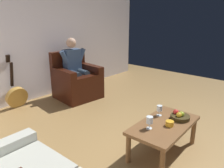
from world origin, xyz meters
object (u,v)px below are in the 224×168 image
coffee_table (164,128)px  wine_glass_near (159,109)px  fruit_bowl (180,116)px  candle_jar (170,123)px  wine_glass_far (150,121)px  armchair (77,82)px  person_seated (76,66)px  guitar (17,96)px

coffee_table → wine_glass_near: wine_glass_near is taller
fruit_bowl → candle_jar: bearing=-2.0°
wine_glass_near → fruit_bowl: wine_glass_near is taller
wine_glass_far → wine_glass_near: bearing=-166.7°
armchair → person_seated: (-0.00, -0.01, 0.34)m
person_seated → guitar: (1.11, -0.43, -0.45)m
person_seated → coffee_table: 2.48m
guitar → fruit_bowl: guitar is taller
wine_glass_far → candle_jar: wine_glass_far is taller
person_seated → fruit_bowl: size_ratio=5.12×
fruit_bowl → armchair: bearing=-97.6°
armchair → candle_jar: (0.59, 2.45, 0.10)m
fruit_bowl → wine_glass_far: bearing=-18.5°
fruit_bowl → candle_jar: (0.26, -0.01, -0.01)m
armchair → fruit_bowl: 2.49m
armchair → guitar: bearing=-16.1°
person_seated → armchair: bearing=90.0°
person_seated → wine_glass_far: (0.81, 2.31, -0.17)m
fruit_bowl → candle_jar: size_ratio=2.48×
wine_glass_far → armchair: bearing=-109.3°
wine_glass_near → fruit_bowl: (-0.09, 0.25, -0.06)m
person_seated → wine_glass_near: size_ratio=8.69×
armchair → person_seated: size_ratio=0.78×
armchair → wine_glass_near: armchair is taller
guitar → candle_jar: (-0.52, 2.89, 0.21)m
guitar → person_seated: bearing=158.8°
coffee_table → wine_glass_far: wine_glass_far is taller
coffee_table → fruit_bowl: bearing=160.7°
wine_glass_near → armchair: bearing=-100.7°
wine_glass_near → candle_jar: 0.30m
guitar → wine_glass_far: size_ratio=6.55×
wine_glass_near → wine_glass_far: wine_glass_far is taller
coffee_table → wine_glass_far: 0.29m
wine_glass_far → candle_jar: size_ratio=1.56×
coffee_table → candle_jar: candle_jar is taller
armchair → wine_glass_near: (0.42, 2.21, 0.16)m
armchair → wine_glass_near: bearing=84.8°
wine_glass_far → candle_jar: 0.27m
wine_glass_far → fruit_bowl: 0.51m
guitar → wine_glass_far: bearing=96.3°
armchair → coffee_table: size_ratio=0.96×
guitar → wine_glass_near: (-0.69, 2.65, 0.27)m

